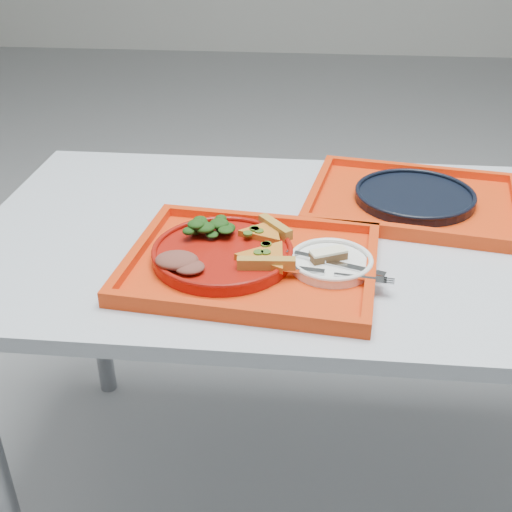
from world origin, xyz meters
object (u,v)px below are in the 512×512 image
at_px(dinner_plate, 223,255).
at_px(dessert_bar, 328,255).
at_px(tray_far, 414,203).
at_px(navy_plate, 415,197).
at_px(tray_main, 252,266).

distance_m(dinner_plate, dessert_bar, 0.19).
xyz_separation_m(tray_far, navy_plate, (0.00, 0.00, 0.01)).
height_order(tray_main, navy_plate, navy_plate).
relative_size(dinner_plate, navy_plate, 1.00).
height_order(navy_plate, dessert_bar, dessert_bar).
bearing_deg(dinner_plate, tray_main, -10.30).
bearing_deg(tray_main, navy_plate, 48.53).
xyz_separation_m(tray_main, dinner_plate, (-0.06, 0.01, 0.02)).
relative_size(dinner_plate, dessert_bar, 3.65).
height_order(tray_main, dessert_bar, dessert_bar).
bearing_deg(navy_plate, dessert_bar, -122.35).
distance_m(dinner_plate, navy_plate, 0.48).
xyz_separation_m(tray_main, navy_plate, (0.33, 0.30, 0.01)).
height_order(dinner_plate, navy_plate, dinner_plate).
height_order(tray_far, dinner_plate, dinner_plate).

